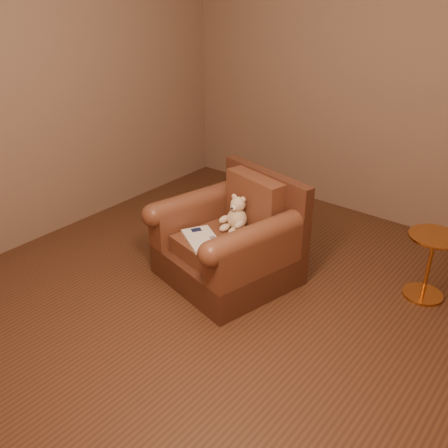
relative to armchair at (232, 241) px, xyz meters
The scene contains 6 objects.
floor 0.49m from the armchair, 47.83° to the right, with size 4.00×4.00×0.00m, color #4E2D1A.
room 1.45m from the armchair, 47.83° to the right, with size 4.02×4.02×2.71m.
armchair is the anchor object (origin of this frame).
teddy_bear 0.20m from the armchair, 105.89° to the left, with size 0.20×0.22×0.28m.
guidebook 0.27m from the armchair, 112.77° to the right, with size 0.41×0.36×0.03m.
side_table 1.45m from the armchair, 28.11° to the left, with size 0.36×0.36×0.51m.
Camera 1 is at (1.79, -2.35, 2.18)m, focal length 40.00 mm.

